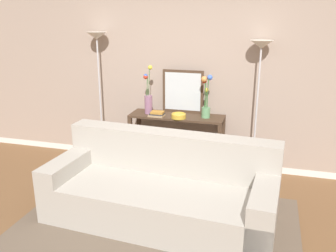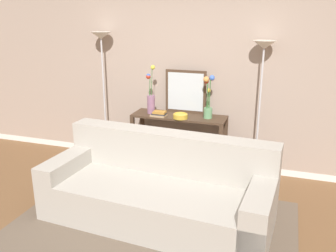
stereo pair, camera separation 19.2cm
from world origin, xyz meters
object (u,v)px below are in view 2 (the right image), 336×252
at_px(floor_lamp_right, 262,73).
at_px(wall_mirror, 186,92).
at_px(vase_tall_flowers, 151,98).
at_px(book_row_under_console, 155,163).
at_px(console_table, 179,133).
at_px(couch, 159,191).
at_px(floor_lamp_left, 102,61).
at_px(fruit_bowl, 180,116).
at_px(vase_short_flowers, 208,98).
at_px(book_stack, 159,114).

relative_size(floor_lamp_right, wall_mirror, 3.09).
distance_m(vase_tall_flowers, book_row_under_console, 0.95).
bearing_deg(book_row_under_console, floor_lamp_right, 4.04).
bearing_deg(console_table, book_row_under_console, -180.00).
height_order(couch, floor_lamp_left, floor_lamp_left).
bearing_deg(wall_mirror, floor_lamp_left, -176.67).
distance_m(couch, book_row_under_console, 1.35).
distance_m(console_table, wall_mirror, 0.57).
bearing_deg(vase_tall_flowers, console_table, 2.08).
xyz_separation_m(floor_lamp_left, fruit_bowl, (1.23, -0.23, -0.63)).
bearing_deg(couch, console_table, 97.23).
height_order(wall_mirror, book_row_under_console, wall_mirror).
relative_size(vase_short_flowers, book_stack, 2.76).
distance_m(floor_lamp_right, book_stack, 1.42).
distance_m(couch, floor_lamp_left, 2.21).
bearing_deg(fruit_bowl, vase_tall_flowers, 165.77).
height_order(floor_lamp_left, book_row_under_console, floor_lamp_left).
bearing_deg(fruit_bowl, floor_lamp_left, 169.49).
xyz_separation_m(floor_lamp_right, vase_tall_flowers, (-1.43, -0.11, -0.41)).
relative_size(floor_lamp_left, vase_tall_flowers, 2.85).
relative_size(floor_lamp_right, vase_short_flowers, 3.19).
bearing_deg(vase_short_flowers, floor_lamp_right, 8.62).
bearing_deg(floor_lamp_left, console_table, -4.78).
bearing_deg(console_table, couch, -82.77).
relative_size(floor_lamp_left, vase_short_flowers, 3.30).
height_order(floor_lamp_left, fruit_bowl, floor_lamp_left).
relative_size(console_table, book_row_under_console, 3.67).
bearing_deg(book_stack, vase_short_flowers, 10.56).
relative_size(couch, book_row_under_console, 7.04).
relative_size(floor_lamp_right, vase_tall_flowers, 2.75).
bearing_deg(floor_lamp_left, fruit_bowl, -10.51).
xyz_separation_m(vase_short_flowers, book_row_under_console, (-0.74, -0.00, -1.02)).
height_order(couch, book_stack, couch).
bearing_deg(vase_short_flowers, book_row_under_console, -179.96).
distance_m(vase_short_flowers, book_row_under_console, 1.26).
xyz_separation_m(wall_mirror, book_stack, (-0.28, -0.29, -0.26)).
bearing_deg(wall_mirror, book_row_under_console, -156.56).
bearing_deg(wall_mirror, fruit_bowl, -86.29).
distance_m(couch, vase_tall_flowers, 1.51).
bearing_deg(book_row_under_console, wall_mirror, 23.44).
height_order(console_table, floor_lamp_right, floor_lamp_right).
relative_size(couch, vase_tall_flowers, 3.72).
bearing_deg(floor_lamp_right, couch, -123.50).
distance_m(console_table, book_stack, 0.39).
bearing_deg(floor_lamp_left, vase_short_flowers, -3.56).
height_order(book_stack, book_row_under_console, book_stack).
bearing_deg(couch, floor_lamp_right, 56.50).
relative_size(couch, book_stack, 11.86).
xyz_separation_m(vase_tall_flowers, book_row_under_console, (0.05, 0.01, -0.95)).
relative_size(console_table, fruit_bowl, 6.63).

